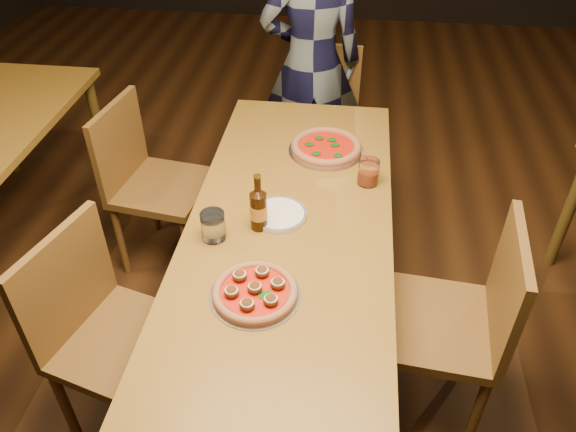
# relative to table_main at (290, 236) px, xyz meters

# --- Properties ---
(ground) EXTENTS (9.00, 9.00, 0.00)m
(ground) POSITION_rel_table_main_xyz_m (0.00, 0.00, -0.68)
(ground) COLOR black
(table_main) EXTENTS (0.80, 2.00, 0.75)m
(table_main) POSITION_rel_table_main_xyz_m (0.00, 0.00, 0.00)
(table_main) COLOR brown
(table_main) RESTS_ON ground
(chair_main_nw) EXTENTS (0.55, 0.55, 0.96)m
(chair_main_nw) POSITION_rel_table_main_xyz_m (-0.56, -0.44, -0.20)
(chair_main_nw) COLOR #573B17
(chair_main_nw) RESTS_ON ground
(chair_main_sw) EXTENTS (0.50, 0.50, 0.94)m
(chair_main_sw) POSITION_rel_table_main_xyz_m (-0.72, 0.55, -0.21)
(chair_main_sw) COLOR #573B17
(chair_main_sw) RESTS_ON ground
(chair_main_e) EXTENTS (0.50, 0.50, 0.98)m
(chair_main_e) POSITION_rel_table_main_xyz_m (0.58, -0.22, -0.19)
(chair_main_e) COLOR #573B17
(chair_main_e) RESTS_ON ground
(chair_end) EXTENTS (0.47, 0.47, 0.92)m
(chair_end) POSITION_rel_table_main_xyz_m (0.02, 1.31, -0.22)
(chair_end) COLOR #573B17
(chair_end) RESTS_ON ground
(pizza_meatball) EXTENTS (0.31, 0.31, 0.06)m
(pizza_meatball) POSITION_rel_table_main_xyz_m (-0.07, -0.41, 0.09)
(pizza_meatball) COLOR #B7B7BF
(pizza_meatball) RESTS_ON table_main
(pizza_margherita) EXTENTS (0.35, 0.35, 0.05)m
(pizza_margherita) POSITION_rel_table_main_xyz_m (0.11, 0.54, 0.09)
(pizza_margherita) COLOR #B7B7BF
(pizza_margherita) RESTS_ON table_main
(plate_stack) EXTENTS (0.22, 0.22, 0.02)m
(plate_stack) POSITION_rel_table_main_xyz_m (-0.05, 0.03, 0.08)
(plate_stack) COLOR white
(plate_stack) RESTS_ON table_main
(beer_bottle) EXTENTS (0.07, 0.07, 0.24)m
(beer_bottle) POSITION_rel_table_main_xyz_m (-0.11, -0.05, 0.16)
(beer_bottle) COLOR black
(beer_bottle) RESTS_ON table_main
(water_glass) EXTENTS (0.09, 0.09, 0.11)m
(water_glass) POSITION_rel_table_main_xyz_m (-0.27, -0.13, 0.13)
(water_glass) COLOR white
(water_glass) RESTS_ON table_main
(amber_glass) EXTENTS (0.09, 0.09, 0.11)m
(amber_glass) POSITION_rel_table_main_xyz_m (0.30, 0.31, 0.13)
(amber_glass) COLOR #AA3813
(amber_glass) RESTS_ON table_main
(diner) EXTENTS (0.65, 0.49, 1.63)m
(diner) POSITION_rel_table_main_xyz_m (-0.04, 1.37, 0.13)
(diner) COLOR black
(diner) RESTS_ON ground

